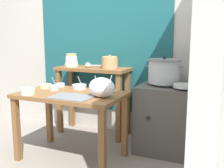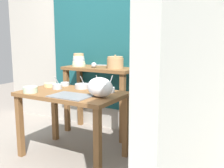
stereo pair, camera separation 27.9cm
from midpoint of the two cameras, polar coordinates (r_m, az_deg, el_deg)
The scene contains 20 objects.
ground_plane at distance 3.04m, azimuth -5.53°, elevation -15.45°, with size 9.00×9.00×0.00m, color gray.
wall_back at distance 3.66m, azimuth 5.33°, elevation 9.97°, with size 4.40×0.12×2.60m.
wall_right at distance 2.44m, azimuth 25.36°, elevation 8.91°, with size 0.30×3.20×2.60m.
prep_table at distance 2.91m, azimuth -5.65°, elevation -3.86°, with size 1.10×0.66×0.72m.
back_shelf_table at distance 3.60m, azimuth -0.50°, elevation 0.02°, with size 0.96×0.40×0.90m.
stove_block at distance 3.17m, azimuth 14.28°, elevation -7.20°, with size 0.60×0.61×0.78m.
steamer_pot at distance 3.09m, azimuth 14.10°, elevation 2.49°, with size 0.43×0.38×0.31m.
clay_pot at distance 3.44m, azimuth 3.01°, elevation 4.50°, with size 0.21×0.21×0.17m.
bowl_stack_enamel at distance 3.69m, azimuth -4.82°, elevation 4.92°, with size 0.18×0.18×0.17m.
ladle at distance 3.50m, azimuth -1.34°, elevation 3.97°, with size 0.29×0.14×0.07m.
serving_tray at distance 2.69m, azimuth -5.71°, elevation -2.54°, with size 0.40×0.28×0.01m, color slate.
plastic_bag at distance 2.63m, azimuth 0.52°, elevation -0.71°, with size 0.27×0.18×0.20m, color white.
wide_pan at distance 2.87m, azimuth 17.90°, elevation -0.67°, with size 0.22×0.22×0.04m, color #B7BABF.
prep_bowl_0 at distance 3.22m, azimuth -10.41°, elevation -0.18°, with size 0.14×0.14×0.04m.
prep_bowl_1 at distance 3.07m, azimuth -8.87°, elevation -0.50°, with size 0.11×0.11×0.15m.
prep_bowl_2 at distance 3.08m, azimuth -3.73°, elevation -0.42°, with size 0.16×0.16×0.15m.
prep_bowl_3 at distance 2.93m, azimuth -14.13°, elevation -1.13°, with size 0.15×0.15×0.06m.
prep_bowl_4 at distance 2.96m, azimuth -0.21°, elevation -0.89°, with size 0.14×0.14×0.17m.
prep_bowl_5 at distance 3.26m, azimuth -7.43°, elevation 0.01°, with size 0.10×0.10×0.04m.
prep_bowl_6 at distance 2.86m, azimuth 2.36°, elevation -1.18°, with size 0.10×0.10×0.18m.
Camera 2 is at (1.73, -2.17, 1.31)m, focal length 43.73 mm.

